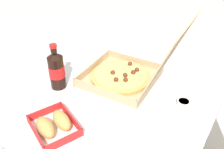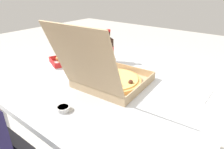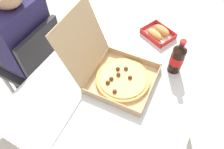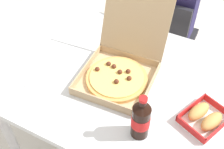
{
  "view_description": "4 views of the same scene",
  "coord_description": "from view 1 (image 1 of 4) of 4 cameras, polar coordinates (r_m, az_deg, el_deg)",
  "views": [
    {
      "loc": [
        0.86,
        0.49,
        1.44
      ],
      "look_at": [
        0.02,
        -0.05,
        0.77
      ],
      "focal_mm": 39.78,
      "sensor_mm": 36.0,
      "label": 1
    },
    {
      "loc": [
        -0.57,
        0.71,
        1.21
      ],
      "look_at": [
        -0.0,
        -0.03,
        0.78
      ],
      "focal_mm": 31.12,
      "sensor_mm": 36.0,
      "label": 2
    },
    {
      "loc": [
        -0.63,
        -0.3,
        1.68
      ],
      "look_at": [
        -0.03,
        0.03,
        0.76
      ],
      "focal_mm": 33.89,
      "sensor_mm": 36.0,
      "label": 3
    },
    {
      "loc": [
        0.39,
        -0.86,
        1.73
      ],
      "look_at": [
        -0.04,
        -0.03,
        0.76
      ],
      "focal_mm": 45.78,
      "sensor_mm": 36.0,
      "label": 4
    }
  ],
  "objects": [
    {
      "name": "pizza_box_open",
      "position": [
        1.2,
        3.74,
        0.29
      ],
      "size": [
        0.36,
        0.48,
        0.36
      ],
      "color": "tan",
      "rests_on": "dining_table"
    },
    {
      "name": "dipping_sauce_cup",
      "position": [
        1.12,
        16.07,
        -6.31
      ],
      "size": [
        0.06,
        0.06,
        0.02
      ],
      "color": "white",
      "rests_on": "dining_table"
    },
    {
      "name": "cola_bottle",
      "position": [
        1.17,
        -12.62,
        1.07
      ],
      "size": [
        0.07,
        0.07,
        0.22
      ],
      "color": "black",
      "rests_on": "dining_table"
    },
    {
      "name": "dining_table",
      "position": [
        1.27,
        2.6,
        -4.89
      ],
      "size": [
        1.13,
        0.89,
        0.73
      ],
      "color": "silver",
      "rests_on": "ground_plane"
    },
    {
      "name": "paper_menu",
      "position": [
        1.56,
        3.47,
        6.79
      ],
      "size": [
        0.21,
        0.16,
        0.0
      ],
      "primitive_type": "cube",
      "rotation": [
        0.0,
        0.0,
        -0.03
      ],
      "color": "white",
      "rests_on": "dining_table"
    },
    {
      "name": "bread_side_box",
      "position": [
        0.99,
        -13.22,
        -11.17
      ],
      "size": [
        0.21,
        0.23,
        0.06
      ],
      "color": "white",
      "rests_on": "dining_table"
    }
  ]
}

